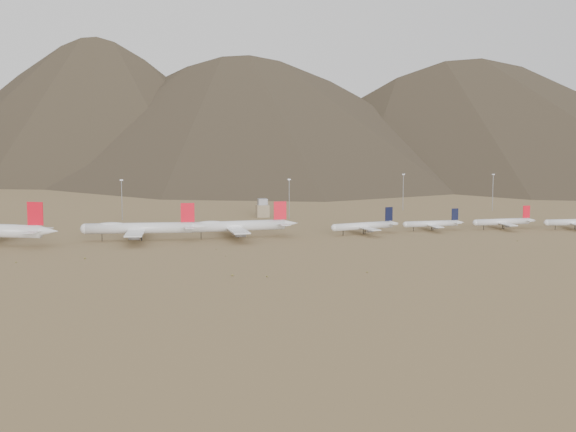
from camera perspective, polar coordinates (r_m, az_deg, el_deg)
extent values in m
plane|color=#9A8150|center=(402.08, -3.33, -2.18)|extent=(3000.00, 3000.00, 0.00)
cone|color=silver|center=(415.17, -16.72, -1.03)|extent=(12.73, 9.48, 5.89)
cube|color=silver|center=(417.40, -17.34, -0.99)|extent=(13.00, 22.66, 0.39)
cube|color=red|center=(416.95, -17.54, 0.17)|extent=(7.92, 3.41, 11.61)
cylinder|color=slate|center=(451.88, -19.66, -0.92)|extent=(6.96, 4.96, 2.94)
cylinder|color=silver|center=(426.69, -10.54, -0.85)|extent=(55.33, 10.57, 5.69)
sphere|color=silver|center=(429.85, -14.20, -0.89)|extent=(5.57, 5.57, 5.57)
cone|color=silver|center=(425.19, -6.40, -0.75)|extent=(10.32, 5.98, 5.12)
cube|color=silver|center=(426.90, -10.68, -0.97)|extent=(13.26, 51.04, 0.71)
cube|color=silver|center=(425.24, -6.99, -0.74)|extent=(6.64, 19.54, 0.34)
cube|color=red|center=(424.38, -7.15, 0.24)|extent=(7.17, 1.15, 10.09)
cylinder|color=black|center=(429.37, -13.09, -1.51)|extent=(0.37, 0.37, 3.85)
cylinder|color=black|center=(428.66, -10.36, -1.46)|extent=(0.46, 0.46, 3.85)
cylinder|color=black|center=(425.85, -10.39, -1.51)|extent=(0.46, 0.46, 3.85)
ellipsoid|color=silver|center=(427.92, -12.45, -0.66)|extent=(17.92, 5.82, 3.41)
cylinder|color=slate|center=(437.05, -10.57, -0.97)|extent=(5.71, 3.04, 2.56)
cylinder|color=slate|center=(417.13, -10.79, -1.34)|extent=(5.71, 3.04, 2.56)
cylinder|color=slate|center=(446.02, -10.47, -0.81)|extent=(5.71, 3.04, 2.56)
cylinder|color=slate|center=(408.18, -10.90, -1.52)|extent=(5.71, 3.04, 2.56)
cylinder|color=silver|center=(430.55, -3.75, -0.71)|extent=(53.68, 8.79, 5.52)
sphere|color=silver|center=(426.45, -7.27, -0.82)|extent=(5.41, 5.41, 5.41)
cone|color=silver|center=(436.99, 0.11, -0.53)|extent=(9.91, 5.55, 4.97)
cube|color=silver|center=(430.46, -3.88, -0.82)|extent=(11.54, 49.42, 0.69)
cube|color=silver|center=(435.92, -0.43, -0.53)|extent=(5.94, 18.88, 0.33)
cube|color=red|center=(434.82, -0.57, 0.40)|extent=(6.96, 0.92, 9.80)
cylinder|color=black|center=(428.14, -6.20, -1.40)|extent=(0.36, 0.36, 3.74)
cylinder|color=black|center=(432.72, -3.64, -1.29)|extent=(0.45, 0.45, 3.74)
cylinder|color=black|center=(430.04, -3.57, -1.34)|extent=(0.45, 0.45, 3.74)
ellipsoid|color=silver|center=(428.02, -5.57, -0.57)|extent=(17.32, 5.18, 3.31)
cylinder|color=slate|center=(440.20, -4.12, -0.83)|extent=(5.49, 2.81, 2.49)
cylinder|color=slate|center=(421.11, -3.64, -1.18)|extent=(5.49, 2.81, 2.49)
cylinder|color=slate|center=(448.80, -4.32, -0.69)|extent=(5.49, 2.81, 2.49)
cylinder|color=slate|center=(412.54, -3.41, -1.34)|extent=(5.49, 2.81, 2.49)
cylinder|color=silver|center=(445.80, 5.37, -0.70)|extent=(36.06, 12.64, 3.93)
sphere|color=silver|center=(436.98, 3.32, -0.84)|extent=(3.85, 3.85, 3.85)
cone|color=silver|center=(456.29, 7.56, -0.52)|extent=(7.18, 5.02, 3.54)
cube|color=silver|center=(445.51, 5.28, -0.79)|extent=(13.19, 31.50, 0.49)
cube|color=silver|center=(454.73, 7.25, -0.53)|extent=(6.04, 12.23, 0.24)
cube|color=black|center=(453.69, 7.19, 0.15)|extent=(4.65, 1.49, 7.76)
cylinder|color=black|center=(440.01, 3.94, -1.23)|extent=(0.41, 0.41, 2.69)
cylinder|color=black|center=(447.44, 5.38, -1.11)|extent=(0.52, 0.52, 2.69)
cylinder|color=black|center=(445.77, 5.51, -1.14)|extent=(0.52, 0.52, 2.69)
cylinder|color=slate|center=(453.09, 4.73, -0.78)|extent=(3.94, 2.60, 1.77)
cylinder|color=slate|center=(438.24, 5.86, -1.05)|extent=(3.94, 2.60, 1.77)
cylinder|color=silver|center=(465.56, 10.16, -0.54)|extent=(31.43, 4.66, 3.40)
sphere|color=silver|center=(459.59, 8.37, -0.60)|extent=(3.33, 3.33, 3.33)
cone|color=silver|center=(472.74, 12.12, -0.44)|extent=(5.76, 3.28, 3.06)
cube|color=silver|center=(465.38, 10.09, -0.61)|extent=(6.09, 27.02, 0.43)
cube|color=silver|center=(471.67, 11.84, -0.44)|extent=(3.23, 10.31, 0.20)
cube|color=black|center=(470.84, 11.79, 0.12)|extent=(4.08, 0.47, 6.71)
cylinder|color=black|center=(461.71, 8.91, -0.94)|extent=(0.36, 0.36, 2.33)
cylinder|color=black|center=(466.95, 10.19, -0.87)|extent=(0.45, 0.45, 2.33)
cylinder|color=black|center=(465.41, 10.27, -0.90)|extent=(0.45, 0.45, 2.33)
cylinder|color=slate|center=(472.34, 9.73, -0.59)|extent=(3.19, 1.66, 1.53)
cylinder|color=slate|center=(458.66, 10.46, -0.83)|extent=(3.19, 1.66, 1.53)
cylinder|color=silver|center=(481.09, 14.99, -0.40)|extent=(33.71, 5.44, 3.64)
sphere|color=silver|center=(473.21, 13.21, -0.46)|extent=(3.57, 3.57, 3.57)
cone|color=silver|center=(490.42, 16.91, -0.29)|extent=(6.21, 3.60, 3.28)
cube|color=silver|center=(480.84, 14.92, -0.46)|extent=(6.91, 29.01, 0.46)
cube|color=silver|center=(489.04, 16.64, -0.29)|extent=(3.60, 11.08, 0.22)
cube|color=red|center=(488.12, 16.60, 0.29)|extent=(4.37, 0.56, 7.19)
cylinder|color=black|center=(475.92, 13.74, -0.81)|extent=(0.38, 0.38, 2.49)
cylinder|color=black|center=(482.59, 15.00, -0.74)|extent=(0.48, 0.48, 2.49)
cylinder|color=black|center=(481.01, 15.10, -0.77)|extent=(0.48, 0.48, 2.49)
cylinder|color=slate|center=(487.95, 14.46, -0.45)|extent=(3.44, 1.82, 1.64)
cylinder|color=slate|center=(473.98, 15.38, -0.69)|extent=(3.44, 1.82, 1.64)
cylinder|color=silver|center=(491.34, 19.73, -0.42)|extent=(33.94, 6.06, 3.67)
sphere|color=silver|center=(484.03, 17.94, -0.45)|extent=(3.59, 3.59, 3.59)
cube|color=silver|center=(491.10, 19.65, -0.48)|extent=(7.45, 29.25, 0.46)
cylinder|color=black|center=(486.55, 18.47, -0.80)|extent=(0.39, 0.39, 2.51)
cylinder|color=black|center=(492.83, 19.73, -0.76)|extent=(0.48, 0.48, 2.51)
cylinder|color=black|center=(491.20, 19.83, -0.79)|extent=(0.48, 0.48, 2.51)
cylinder|color=slate|center=(498.41, 19.24, -0.47)|extent=(3.49, 1.89, 1.65)
cube|color=gray|center=(523.56, -1.82, 0.37)|extent=(8.00, 8.00, 8.00)
cube|color=slate|center=(522.92, -1.82, 1.02)|extent=(6.00, 6.00, 4.00)
cylinder|color=gray|center=(518.07, -11.73, 1.10)|extent=(0.50, 0.50, 25.00)
cube|color=gray|center=(516.99, -11.77, 2.52)|extent=(2.00, 0.60, 0.80)
cylinder|color=gray|center=(512.87, 0.09, 1.19)|extent=(0.50, 0.50, 25.00)
cube|color=gray|center=(511.78, 0.09, 2.62)|extent=(2.00, 0.60, 0.80)
cylinder|color=gray|center=(567.05, 8.19, 1.66)|extent=(0.50, 0.50, 25.00)
cube|color=gray|center=(566.06, 8.21, 2.95)|extent=(2.00, 0.60, 0.80)
cylinder|color=gray|center=(578.46, 14.36, 1.62)|extent=(0.50, 0.50, 25.00)
cube|color=gray|center=(577.49, 14.39, 2.88)|extent=(2.00, 0.60, 0.80)
ellipsoid|color=olive|center=(323.29, -1.50, -4.32)|extent=(0.83, 0.83, 0.65)
ellipsoid|color=olive|center=(435.91, 16.00, -1.71)|extent=(0.66, 0.66, 0.33)
ellipsoid|color=olive|center=(326.47, -3.98, -4.21)|extent=(1.02, 1.02, 0.84)
ellipsoid|color=olive|center=(334.63, 5.66, -3.98)|extent=(0.85, 0.85, 0.53)
ellipsoid|color=olive|center=(392.86, -5.13, -2.38)|extent=(0.52, 0.52, 0.38)
ellipsoid|color=olive|center=(375.68, -18.78, -3.13)|extent=(0.94, 0.94, 0.49)
ellipsoid|color=olive|center=(373.61, -4.45, -2.85)|extent=(0.56, 0.56, 0.31)
ellipsoid|color=olive|center=(377.14, -14.24, -2.92)|extent=(0.98, 0.98, 0.74)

